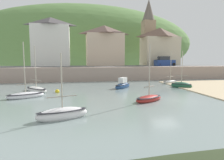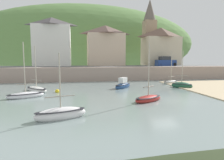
# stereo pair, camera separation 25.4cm
# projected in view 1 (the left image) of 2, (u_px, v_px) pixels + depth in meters

# --- Properties ---
(quay_seawall) EXTENTS (48.00, 9.40, 2.40)m
(quay_seawall) POSITION_uv_depth(u_px,v_px,m) (123.00, 72.00, 36.41)
(quay_seawall) COLOR #A18A7C
(quay_seawall) RESTS_ON ground
(hillside_backdrop) EXTENTS (80.00, 44.00, 25.95)m
(hillside_backdrop) POSITION_uv_depth(u_px,v_px,m) (84.00, 44.00, 71.40)
(hillside_backdrop) COLOR #5F8746
(hillside_backdrop) RESTS_ON ground
(waterfront_building_left) EXTENTS (7.73, 4.79, 9.93)m
(waterfront_building_left) POSITION_uv_depth(u_px,v_px,m) (51.00, 41.00, 40.86)
(waterfront_building_left) COLOR white
(waterfront_building_left) RESTS_ON ground
(waterfront_building_centre) EXTENTS (8.00, 6.21, 8.61)m
(waterfront_building_centre) POSITION_uv_depth(u_px,v_px,m) (104.00, 45.00, 42.91)
(waterfront_building_centre) COLOR beige
(waterfront_building_centre) RESTS_ON ground
(waterfront_building_right) EXTENTS (8.10, 5.61, 8.45)m
(waterfront_building_right) POSITION_uv_depth(u_px,v_px,m) (160.00, 46.00, 45.19)
(waterfront_building_right) COLOR beige
(waterfront_building_right) RESTS_ON ground
(church_with_spire) EXTENTS (3.00, 3.00, 15.78)m
(church_with_spire) POSITION_uv_depth(u_px,v_px,m) (148.00, 31.00, 48.45)
(church_with_spire) COLOR tan
(church_with_spire) RESTS_ON ground
(sailboat_blue_trim) EXTENTS (3.82, 2.68, 5.74)m
(sailboat_blue_trim) POSITION_uv_depth(u_px,v_px,m) (26.00, 95.00, 19.94)
(sailboat_blue_trim) COLOR white
(sailboat_blue_trim) RESTS_ON ground
(motorboat_with_cabin) EXTENTS (2.91, 3.02, 5.19)m
(motorboat_with_cabin) POSITION_uv_depth(u_px,v_px,m) (181.00, 85.00, 26.99)
(motorboat_with_cabin) COLOR #20563C
(motorboat_with_cabin) RESTS_ON ground
(sailboat_far_left) EXTENTS (3.15, 3.42, 1.60)m
(sailboat_far_left) POSITION_uv_depth(u_px,v_px,m) (123.00, 85.00, 26.55)
(sailboat_far_left) COLOR navy
(sailboat_far_left) RESTS_ON ground
(sailboat_white_hull) EXTENTS (3.39, 2.26, 5.22)m
(sailboat_white_hull) POSITION_uv_depth(u_px,v_px,m) (170.00, 82.00, 31.25)
(sailboat_white_hull) COLOR silver
(sailboat_white_hull) RESTS_ON ground
(dinghy_open_wooden) EXTENTS (3.56, 3.97, 5.61)m
(dinghy_open_wooden) POSITION_uv_depth(u_px,v_px,m) (36.00, 89.00, 23.77)
(dinghy_open_wooden) COLOR white
(dinghy_open_wooden) RESTS_ON ground
(rowboat_small_beached) EXTENTS (3.59, 2.03, 4.55)m
(rowboat_small_beached) POSITION_uv_depth(u_px,v_px,m) (62.00, 114.00, 13.04)
(rowboat_small_beached) COLOR white
(rowboat_small_beached) RESTS_ON ground
(sailboat_tall_mast) EXTENTS (3.48, 2.77, 5.44)m
(sailboat_tall_mast) POSITION_uv_depth(u_px,v_px,m) (149.00, 98.00, 18.43)
(sailboat_tall_mast) COLOR #A62824
(sailboat_tall_mast) RESTS_ON ground
(parked_car_near_slipway) EXTENTS (4.17, 1.87, 1.95)m
(parked_car_near_slipway) POSITION_uv_depth(u_px,v_px,m) (164.00, 62.00, 41.03)
(parked_car_near_slipway) COLOR navy
(parked_car_near_slipway) RESTS_ON ground
(mooring_buoy) EXTENTS (0.50, 0.50, 0.50)m
(mooring_buoy) POSITION_uv_depth(u_px,v_px,m) (57.00, 91.00, 22.89)
(mooring_buoy) COLOR yellow
(mooring_buoy) RESTS_ON ground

